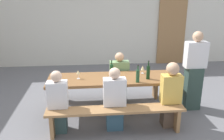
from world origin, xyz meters
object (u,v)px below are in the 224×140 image
Objects in this scene: tasting_table at (112,81)px; wine_bottle_2 at (112,70)px; bench_far at (109,84)px; seated_guest_near_0 at (58,103)px; seated_guest_near_1 at (115,101)px; wine_bottle_0 at (148,72)px; wine_glass_1 at (78,73)px; wooden_door at (172,32)px; bench_near at (116,113)px; standing_host at (194,73)px; wine_bottle_1 at (138,76)px; wine_glass_0 at (55,74)px; seated_guest_near_2 at (171,96)px; wine_glass_2 at (143,68)px; seated_guest_far_0 at (119,79)px.

wine_bottle_2 is (-0.00, 0.07, 0.20)m from tasting_table.
bench_far is 2.11× the size of seated_guest_near_0.
tasting_table is 0.54m from seated_guest_near_1.
wine_bottle_0 is 1.28m from wine_glass_1.
wooden_door reaches higher than bench_near.
tasting_table is 0.74m from bench_near.
bench_near is 1.00× the size of bench_far.
wine_bottle_2 is at bearing 0.91° from standing_host.
tasting_table is 6.86× the size of wine_bottle_0.
wine_bottle_1 is (-0.22, -0.15, -0.01)m from wine_bottle_0.
wine_glass_1 is at bearing 12.40° from wine_glass_0.
wine_bottle_1 is at bearing 17.16° from standing_host.
standing_host is at bearing -19.56° from bench_far.
wine_bottle_2 is (-0.00, 0.74, 0.51)m from bench_near.
wine_bottle_0 is at bearing 33.62° from wine_bottle_1.
bench_near is at bearing -140.33° from wine_bottle_0.
wine_bottle_0 is 0.31× the size of seated_guest_near_1.
seated_guest_near_2 is at bearing -90.00° from seated_guest_near_1.
standing_host is (0.98, 0.22, -0.12)m from wine_bottle_0.
wine_glass_1 is at bearing 2.34° from standing_host.
wine_bottle_2 is (-0.65, 0.20, -0.01)m from wine_bottle_0.
wine_glass_2 is at bearing 8.87° from wine_glass_1.
bench_far is at bearing 47.10° from wine_glass_1.
seated_guest_near_1 reaches higher than seated_guest_near_0.
seated_guest_near_0 is 0.94m from seated_guest_near_1.
standing_host is (2.65, 0.18, -0.12)m from wine_glass_0.
seated_guest_far_0 reaches higher than wine_glass_1.
standing_host reaches higher than seated_guest_near_2.
seated_guest_near_2 is at bearing -24.35° from wine_bottle_1.
wooden_door is 4.80m from wine_glass_0.
wine_bottle_2 reaches higher than wine_glass_1.
wine_glass_1 is at bearing 132.93° from bench_near.
wooden_door is 4.47m from wine_glass_1.
bench_near is 2.07× the size of seated_guest_near_1.
bench_near is (0.00, -0.67, -0.31)m from tasting_table.
wine_bottle_0 is at bearing 39.67° from bench_near.
wine_glass_2 reaches higher than bench_far.
wine_glass_1 is (-0.62, 0.67, 0.51)m from bench_near.
wine_bottle_2 reaches higher than wine_bottle_1.
bench_near is 2.11× the size of seated_guest_near_0.
wine_glass_2 is at bearing -5.81° from standing_host.
wine_bottle_1 is at bearing -33.09° from tasting_table.
wine_glass_0 is at bearing -63.58° from seated_guest_far_0.
bench_near is 0.99m from wine_bottle_0.
wooden_door is at bearing 55.94° from tasting_table.
wine_bottle_2 is at bearing 8.57° from wine_glass_0.
seated_guest_far_0 is (0.20, 0.52, -0.16)m from tasting_table.
wine_bottle_0 is 0.32× the size of seated_guest_near_0.
wine_glass_1 is 0.15× the size of seated_guest_far_0.
wine_bottle_1 is at bearing 65.65° from seated_guest_near_2.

